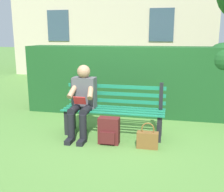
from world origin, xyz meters
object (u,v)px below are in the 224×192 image
park_bench (114,108)px  handbag (148,139)px  backpack (109,131)px  person_seated (82,99)px

park_bench → handbag: bearing=141.5°
backpack → park_bench: bearing=-88.7°
park_bench → person_seated: (0.50, 0.17, 0.18)m
park_bench → backpack: size_ratio=4.04×
person_seated → park_bench: bearing=-161.2°
backpack → handbag: backpack is taller
backpack → handbag: size_ratio=1.05×
person_seated → handbag: 1.26m
handbag → park_bench: bearing=-38.5°
backpack → person_seated: bearing=-28.0°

